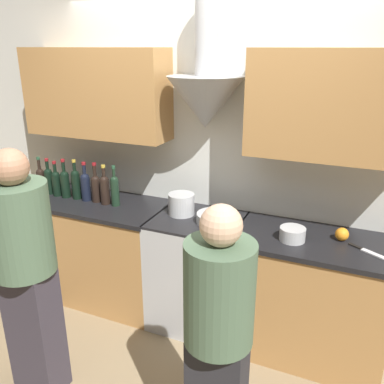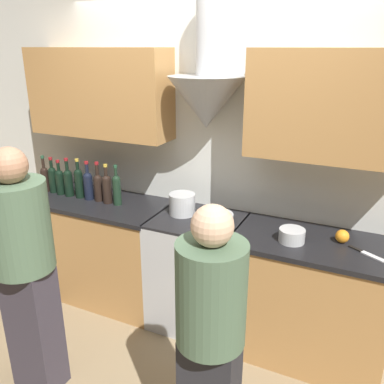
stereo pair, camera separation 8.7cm
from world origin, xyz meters
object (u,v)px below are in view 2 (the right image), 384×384
at_px(orange_fruit, 342,236).
at_px(wine_bottle_4, 79,181).
at_px(saucepan, 292,235).
at_px(wine_bottle_5, 88,184).
at_px(wine_bottle_2, 60,181).
at_px(stock_pot, 182,204).
at_px(wine_bottle_1, 53,178).
at_px(wine_bottle_6, 98,186).
at_px(mixing_bowl, 215,219).
at_px(wine_bottle_3, 68,181).
at_px(stove_range, 197,271).
at_px(person_foreground_left, 25,266).
at_px(person_foreground_right, 210,340).
at_px(wine_bottle_0, 45,177).
at_px(wine_bottle_8, 117,188).
at_px(wine_bottle_7, 107,187).

bearing_deg(orange_fruit, wine_bottle_4, -178.36).
bearing_deg(saucepan, orange_fruit, 23.24).
bearing_deg(wine_bottle_5, wine_bottle_2, -178.62).
bearing_deg(stock_pot, saucepan, -7.53).
xyz_separation_m(wine_bottle_5, saucepan, (1.75, -0.07, -0.09)).
xyz_separation_m(wine_bottle_1, wine_bottle_6, (0.50, 0.00, 0.00)).
xyz_separation_m(mixing_bowl, saucepan, (0.58, -0.06, 0.01)).
height_order(wine_bottle_3, saucepan, wine_bottle_3).
xyz_separation_m(stove_range, person_foreground_left, (-0.68, -1.06, 0.43)).
bearing_deg(person_foreground_right, wine_bottle_0, 151.82).
height_order(wine_bottle_4, saucepan, wine_bottle_4).
bearing_deg(wine_bottle_3, stove_range, 0.81).
bearing_deg(wine_bottle_8, wine_bottle_6, 176.64).
relative_size(mixing_bowl, person_foreground_left, 0.17).
relative_size(wine_bottle_2, orange_fruit, 3.48).
bearing_deg(orange_fruit, wine_bottle_0, -178.51).
height_order(wine_bottle_8, person_foreground_left, person_foreground_left).
bearing_deg(wine_bottle_1, person_foreground_left, -54.85).
xyz_separation_m(stove_range, wine_bottle_6, (-0.92, -0.00, 0.59)).
bearing_deg(saucepan, wine_bottle_4, 177.83).
bearing_deg(wine_bottle_4, wine_bottle_2, -178.01).
xyz_separation_m(wine_bottle_5, person_foreground_left, (0.34, -1.05, -0.16)).
height_order(stock_pot, person_foreground_left, person_foreground_left).
bearing_deg(wine_bottle_1, stove_range, 0.09).
height_order(wine_bottle_4, stock_pot, wine_bottle_4).
xyz_separation_m(wine_bottle_0, wine_bottle_1, (0.08, 0.01, 0.00)).
distance_m(wine_bottle_6, person_foreground_left, 1.09).
xyz_separation_m(wine_bottle_3, person_foreground_left, (0.55, -1.04, -0.16)).
distance_m(orange_fruit, saucepan, 0.33).
distance_m(stove_range, orange_fruit, 1.15).
bearing_deg(wine_bottle_7, wine_bottle_4, 178.72).
xyz_separation_m(wine_bottle_6, person_foreground_left, (0.24, -1.06, -0.15)).
relative_size(stove_range, person_foreground_left, 0.56).
xyz_separation_m(orange_fruit, saucepan, (-0.31, -0.13, 0.00)).
xyz_separation_m(wine_bottle_0, wine_bottle_3, (0.27, -0.00, 0.01)).
bearing_deg(orange_fruit, mixing_bowl, -175.32).
distance_m(person_foreground_left, person_foreground_right, 1.26).
bearing_deg(wine_bottle_2, orange_fruit, 1.67).
height_order(wine_bottle_6, person_foreground_left, person_foreground_left).
height_order(wine_bottle_4, wine_bottle_5, wine_bottle_4).
height_order(saucepan, person_foreground_left, person_foreground_left).
distance_m(wine_bottle_1, mixing_bowl, 1.57).
bearing_deg(wine_bottle_0, wine_bottle_3, -0.77).
xyz_separation_m(wine_bottle_0, mixing_bowl, (1.65, -0.01, -0.09)).
distance_m(wine_bottle_2, wine_bottle_7, 0.51).
xyz_separation_m(stove_range, stock_pot, (-0.15, 0.04, 0.54)).
height_order(wine_bottle_0, wine_bottle_1, wine_bottle_0).
relative_size(wine_bottle_8, saucepan, 1.96).
bearing_deg(stock_pot, wine_bottle_1, -178.24).
height_order(saucepan, person_foreground_right, person_foreground_right).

